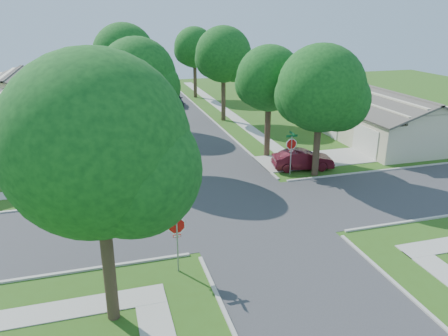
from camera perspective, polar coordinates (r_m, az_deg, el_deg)
name	(u,v)px	position (r m, az deg, el deg)	size (l,w,h in m)	color
ground	(247,212)	(24.28, 2.99, -5.73)	(100.00, 100.00, 0.00)	#305717
road_ns	(247,212)	(24.28, 2.99, -5.71)	(7.00, 100.00, 0.02)	#333335
sidewalk_ne	(223,109)	(49.65, -0.12, 7.71)	(1.20, 40.00, 0.04)	#9E9B91
sidewalk_nw	(112,116)	(47.83, -14.41, 6.61)	(1.20, 40.00, 0.04)	#9E9B91
driveway	(316,159)	(33.32, 11.91, 1.14)	(8.80, 3.60, 0.05)	#9E9B91
stop_sign_sw	(177,228)	(18.24, -6.19, -7.85)	(1.05, 0.80, 2.98)	gray
stop_sign_ne	(291,146)	(29.29, 8.79, 2.87)	(1.05, 0.80, 2.98)	gray
tree_e_near	(270,82)	(32.38, 6.00, 11.17)	(4.97, 4.80, 8.28)	#38281C
tree_e_mid	(224,57)	(43.58, -0.01, 14.30)	(5.59, 5.40, 9.21)	#38281C
tree_e_far	(195,49)	(56.15, -3.83, 15.23)	(5.17, 5.00, 8.72)	#38281C
tree_w_near	(138,80)	(30.10, -11.14, 11.17)	(5.38, 5.20, 8.97)	#38281C
tree_w_mid	(125,57)	(41.94, -12.82, 13.93)	(5.80, 5.60, 9.56)	#38281C
tree_w_far	(118,55)	(54.95, -13.74, 14.13)	(4.76, 4.60, 8.04)	#38281C
tree_sw_corner	(99,153)	(14.30, -16.00, 1.94)	(6.21, 6.00, 9.55)	#38281C
tree_ne_corner	(322,92)	(28.78, 12.62, 9.62)	(5.80, 5.60, 8.66)	#38281C
house_ne_near	(381,121)	(40.30, 19.78, 5.84)	(8.42, 13.60, 4.23)	beige
house_ne_far	(293,88)	(55.57, 9.01, 10.34)	(8.42, 13.60, 4.23)	beige
house_nw_far	(17,96)	(54.12, -25.44, 8.43)	(8.42, 13.60, 4.23)	beige
car_driveway	(303,160)	(30.93, 10.24, 1.09)	(1.47, 4.21, 1.39)	#4B0F19
car_curb_east	(174,99)	(51.82, -6.50, 8.94)	(1.82, 4.53, 1.54)	black
car_curb_west	(145,88)	(60.54, -10.32, 10.30)	(2.10, 5.16, 1.50)	black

